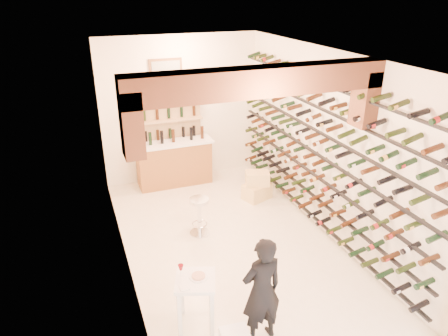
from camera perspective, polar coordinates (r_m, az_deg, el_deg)
name	(u,v)px	position (r m, az deg, el deg)	size (l,w,h in m)	color
ground	(230,243)	(7.35, 0.84, -10.21)	(6.00, 6.00, 0.00)	white
room_shell	(237,123)	(6.13, 1.85, 6.15)	(3.52, 6.02, 3.21)	white
wine_rack	(314,149)	(7.27, 12.24, 2.61)	(0.32, 5.70, 2.56)	black
back_counter	(174,161)	(9.25, -6.87, 0.90)	(1.70, 0.62, 1.29)	#9B6230
back_shelving	(170,131)	(9.25, -7.43, 5.07)	(1.40, 0.31, 2.73)	tan
tasting_table	(195,287)	(5.49, -3.95, -16.05)	(0.64, 0.64, 0.88)	white
person	(262,291)	(5.24, 5.20, -16.44)	(0.54, 0.35, 1.47)	black
chrome_barstool	(199,214)	(7.38, -3.40, -6.30)	(0.37, 0.37, 0.71)	silver
crate_lower	(257,191)	(8.70, 4.54, -3.23)	(0.55, 0.39, 0.33)	#E9C880
crate_upper	(257,178)	(8.56, 4.61, -1.42)	(0.48, 0.33, 0.28)	#E9C880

